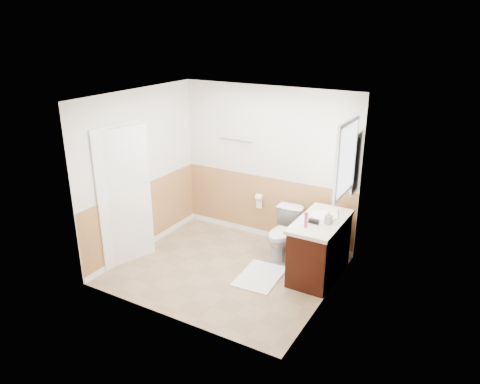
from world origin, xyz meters
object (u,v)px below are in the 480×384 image
Objects in this scene: toilet at (283,234)px; vanity_cabinet at (319,249)px; lotion_bottle at (306,220)px; bath_mat at (260,276)px; soap_dispenser at (329,218)px.

toilet is 0.67× the size of vanity_cabinet.
lotion_bottle reaches higher than vanity_cabinet.
lotion_bottle is (0.59, -0.60, 0.59)m from toilet.
bath_mat is 0.73× the size of vanity_cabinet.
bath_mat is at bearing -153.19° from soap_dispenser.
vanity_cabinet is at bearing 149.85° from soap_dispenser.
lotion_bottle is (-0.10, -0.32, 0.56)m from vanity_cabinet.
vanity_cabinet is 6.16× the size of soap_dispenser.
soap_dispenser is at bearing 49.24° from lotion_bottle.
bath_mat is at bearing -165.46° from lotion_bottle.
lotion_bottle is at bearing 14.54° from bath_mat.
soap_dispenser is at bearing -26.88° from toilet.
lotion_bottle is 1.23× the size of soap_dispenser.
lotion_bottle is at bearing -49.43° from toilet.
bath_mat is 1.30m from soap_dispenser.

